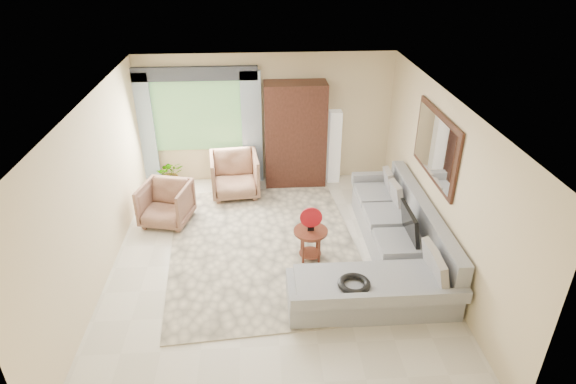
{
  "coord_description": "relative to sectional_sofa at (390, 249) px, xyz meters",
  "views": [
    {
      "loc": [
        -0.18,
        -6.15,
        4.54
      ],
      "look_at": [
        0.25,
        0.35,
        1.05
      ],
      "focal_mm": 30.0,
      "sensor_mm": 36.0,
      "label": 1
    }
  ],
  "objects": [
    {
      "name": "area_rug",
      "position": [
        -1.93,
        0.61,
        -0.27
      ],
      "size": [
        3.3,
        4.22,
        0.02
      ],
      "primitive_type": "cube",
      "rotation": [
        0.0,
        0.0,
        0.08
      ],
      "color": "beige",
      "rests_on": "ground"
    },
    {
      "name": "armchair_left",
      "position": [
        -3.62,
        1.49,
        0.09
      ],
      "size": [
        0.97,
        0.99,
        0.75
      ],
      "primitive_type": "imported",
      "rotation": [
        0.0,
        0.0,
        -0.24
      ],
      "color": "#8E614D",
      "rests_on": "ground"
    },
    {
      "name": "garden_hose",
      "position": [
        -0.78,
        -1.11,
        0.26
      ],
      "size": [
        0.43,
        0.43,
        0.09
      ],
      "primitive_type": "torus",
      "color": "black",
      "rests_on": "sectional_sofa"
    },
    {
      "name": "curtain_left",
      "position": [
        -4.18,
        3.06,
        0.87
      ],
      "size": [
        0.4,
        0.08,
        2.3
      ],
      "primitive_type": "cube",
      "color": "#9EB7CC",
      "rests_on": "ground"
    },
    {
      "name": "ground",
      "position": [
        -1.78,
        0.18,
        -0.28
      ],
      "size": [
        6.0,
        6.0,
        0.0
      ],
      "primitive_type": "plane",
      "color": "silver",
      "rests_on": "ground"
    },
    {
      "name": "potted_plant",
      "position": [
        -3.75,
        2.85,
        0.01
      ],
      "size": [
        0.62,
        0.56,
        0.59
      ],
      "primitive_type": "imported",
      "rotation": [
        0.0,
        0.0,
        0.21
      ],
      "color": "#999999",
      "rests_on": "ground"
    },
    {
      "name": "armoire",
      "position": [
        -1.23,
        2.9,
        0.77
      ],
      "size": [
        1.2,
        0.55,
        2.1
      ],
      "primitive_type": "cube",
      "color": "black",
      "rests_on": "ground"
    },
    {
      "name": "wall_mirror",
      "position": [
        0.68,
        0.53,
        1.47
      ],
      "size": [
        0.05,
        1.7,
        1.05
      ],
      "color": "black",
      "rests_on": "wall_right"
    },
    {
      "name": "coffee_table",
      "position": [
        -1.2,
        0.22,
        -0.0
      ],
      "size": [
        0.53,
        0.53,
        0.53
      ],
      "rotation": [
        0.0,
        0.0,
        -0.23
      ],
      "color": "#4C2014",
      "rests_on": "ground"
    },
    {
      "name": "tv_screen",
      "position": [
        0.27,
        0.02,
        0.44
      ],
      "size": [
        0.14,
        0.74,
        0.48
      ],
      "primitive_type": "cube",
      "rotation": [
        0.0,
        -0.17,
        0.0
      ],
      "color": "black",
      "rests_on": "sectional_sofa"
    },
    {
      "name": "armchair_right",
      "position": [
        -2.44,
        2.47,
        0.14
      ],
      "size": [
        0.99,
        1.01,
        0.84
      ],
      "primitive_type": "imported",
      "rotation": [
        0.0,
        0.0,
        0.1
      ],
      "color": "#9B6C54",
      "rests_on": "ground"
    },
    {
      "name": "valance",
      "position": [
        -3.13,
        3.08,
        1.97
      ],
      "size": [
        2.4,
        0.12,
        0.26
      ],
      "primitive_type": "cube",
      "color": "#1E232D",
      "rests_on": "wall_back"
    },
    {
      "name": "window",
      "position": [
        -3.13,
        3.15,
        1.12
      ],
      "size": [
        1.8,
        0.04,
        1.4
      ],
      "primitive_type": "cube",
      "color": "#669E59",
      "rests_on": "wall_back"
    },
    {
      "name": "curtain_right",
      "position": [
        -2.08,
        3.06,
        0.87
      ],
      "size": [
        0.4,
        0.08,
        2.3
      ],
      "primitive_type": "cube",
      "color": "#9EB7CC",
      "rests_on": "ground"
    },
    {
      "name": "floor_lamp",
      "position": [
        -0.43,
        2.96,
        0.47
      ],
      "size": [
        0.24,
        0.24,
        1.5
      ],
      "primitive_type": "cube",
      "color": "silver",
      "rests_on": "ground"
    },
    {
      "name": "sectional_sofa",
      "position": [
        0.0,
        0.0,
        0.0
      ],
      "size": [
        2.3,
        3.46,
        0.9
      ],
      "color": "#999BA1",
      "rests_on": "ground"
    },
    {
      "name": "red_disc",
      "position": [
        -1.2,
        0.22,
        0.48
      ],
      "size": [
        0.34,
        0.04,
        0.34
      ],
      "primitive_type": "cylinder",
      "rotation": [
        1.57,
        0.0,
        -0.05
      ],
      "color": "#AF1119",
      "rests_on": "coffee_table"
    }
  ]
}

